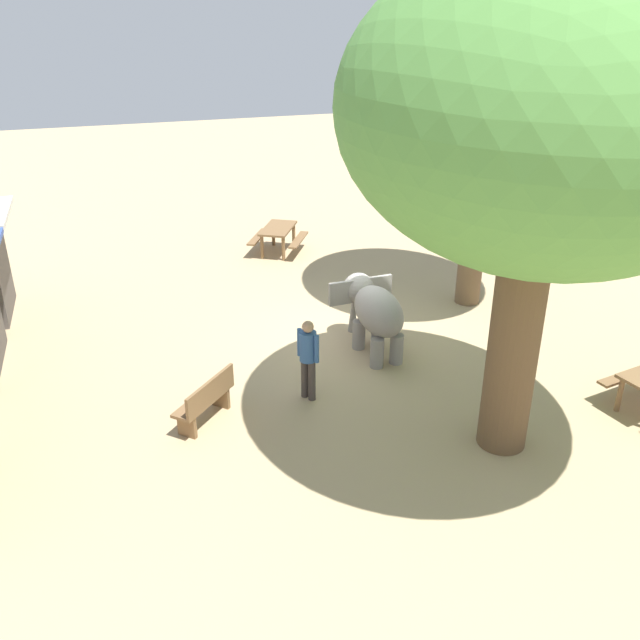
{
  "coord_description": "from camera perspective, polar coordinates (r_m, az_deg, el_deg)",
  "views": [
    {
      "loc": [
        -12.71,
        4.81,
        6.99
      ],
      "look_at": [
        -0.44,
        0.87,
        0.8
      ],
      "focal_mm": 38.36,
      "sensor_mm": 36.0,
      "label": 1
    }
  ],
  "objects": [
    {
      "name": "shade_tree_secondary",
      "position": [
        16.1,
        14.22,
        21.44
      ],
      "size": [
        5.12,
        4.69,
        7.89
      ],
      "color": "brown",
      "rests_on": "ground_plane"
    },
    {
      "name": "person_handler",
      "position": [
        12.66,
        -1.0,
        -2.86
      ],
      "size": [
        0.45,
        0.32,
        1.62
      ],
      "rotation": [
        0.0,
        0.0,
        -1.01
      ],
      "color": "#3F3833",
      "rests_on": "ground_plane"
    },
    {
      "name": "elephant",
      "position": [
        14.4,
        4.5,
        0.86
      ],
      "size": [
        2.2,
        1.48,
        1.52
      ],
      "rotation": [
        0.0,
        0.0,
        0.07
      ],
      "color": "gray",
      "rests_on": "ground_plane"
    },
    {
      "name": "ground_plane",
      "position": [
        15.28,
        2.59,
        -1.6
      ],
      "size": [
        60.0,
        60.0,
        0.0
      ],
      "primitive_type": "plane",
      "color": "tan"
    },
    {
      "name": "shade_tree_main",
      "position": [
        10.29,
        18.32,
        16.08
      ],
      "size": [
        6.36,
        5.83,
        7.8
      ],
      "color": "brown",
      "rests_on": "ground_plane"
    },
    {
      "name": "picnic_table_near",
      "position": [
        20.29,
        -3.52,
        7.21
      ],
      "size": [
        2.04,
        2.03,
        0.78
      ],
      "rotation": [
        0.0,
        0.0,
        2.62
      ],
      "color": "brown",
      "rests_on": "ground_plane"
    },
    {
      "name": "wooden_bench",
      "position": [
        12.37,
        -9.47,
        -6.54
      ],
      "size": [
        1.29,
        1.26,
        0.88
      ],
      "rotation": [
        0.0,
        0.0,
        5.52
      ],
      "color": "brown",
      "rests_on": "ground_plane"
    }
  ]
}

